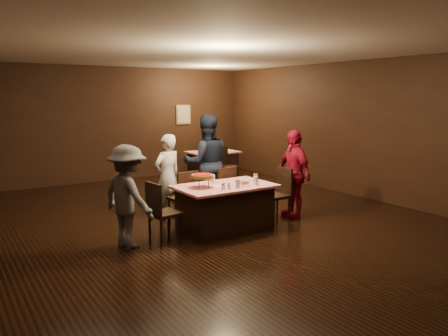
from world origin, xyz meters
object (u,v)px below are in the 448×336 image
(diner_grey_knit, at_px, (128,197))
(pizza_stand, at_px, (202,176))
(glass_front_left, at_px, (238,184))
(glass_back, at_px, (213,178))
(back_table, at_px, (213,166))
(chair_far_left, at_px, (182,197))
(glass_amber, at_px, (256,178))
(glass_front_right, at_px, (256,181))
(chair_end_right, at_px, (276,194))
(chair_back_near, at_px, (227,166))
(diner_red_shirt, at_px, (293,173))
(diner_navy_hoodie, at_px, (206,163))
(main_table, at_px, (225,208))
(chair_end_left, at_px, (165,212))
(plate_empty, at_px, (246,180))
(chair_far_right, at_px, (221,192))
(chair_back_far, at_px, (202,160))
(diner_white_jacket, at_px, (168,177))

(diner_grey_knit, relative_size, pizza_stand, 4.03)
(glass_front_left, relative_size, glass_back, 1.00)
(back_table, bearing_deg, glass_back, -121.80)
(back_table, xyz_separation_m, chair_far_left, (-2.61, -3.19, 0.09))
(glass_amber, bearing_deg, glass_front_right, -126.87)
(chair_end_right, distance_m, chair_back_near, 3.42)
(chair_back_near, height_order, diner_grey_knit, diner_grey_knit)
(diner_red_shirt, bearing_deg, glass_front_left, -68.57)
(chair_back_near, xyz_separation_m, glass_amber, (-1.61, -3.29, 0.37))
(glass_front_left, bearing_deg, diner_red_shirt, 12.49)
(diner_red_shirt, bearing_deg, glass_front_right, -66.65)
(diner_navy_hoodie, bearing_deg, main_table, 91.38)
(chair_end_left, height_order, diner_grey_knit, diner_grey_knit)
(chair_end_left, height_order, plate_empty, chair_end_left)
(chair_far_right, xyz_separation_m, pizza_stand, (-0.80, -0.70, 0.48))
(chair_back_far, bearing_deg, diner_red_shirt, 67.97)
(diner_white_jacket, bearing_deg, diner_grey_knit, 30.01)
(chair_end_left, bearing_deg, chair_back_far, -42.20)
(chair_back_near, distance_m, diner_white_jacket, 3.38)
(plate_empty, xyz_separation_m, glass_amber, (0.05, -0.20, 0.06))
(chair_end_left, relative_size, glass_front_right, 6.79)
(back_table, relative_size, glass_back, 9.29)
(back_table, relative_size, diner_grey_knit, 0.85)
(diner_red_shirt, bearing_deg, diner_navy_hoodie, -128.66)
(main_table, xyz_separation_m, plate_empty, (0.55, 0.15, 0.39))
(chair_far_right, height_order, glass_front_left, chair_far_right)
(chair_back_far, xyz_separation_m, glass_back, (-2.26, -4.24, 0.37))
(chair_far_left, distance_m, diner_grey_knit, 1.43)
(plate_empty, xyz_separation_m, glass_front_left, (-0.50, -0.45, 0.06))
(chair_back_far, relative_size, diner_white_jacket, 0.61)
(chair_end_right, height_order, plate_empty, chair_end_right)
(plate_empty, relative_size, glass_front_right, 1.79)
(diner_white_jacket, bearing_deg, diner_red_shirt, 136.73)
(chair_end_left, distance_m, diner_navy_hoodie, 2.02)
(back_table, xyz_separation_m, diner_navy_hoodie, (-1.80, -2.67, 0.56))
(chair_end_left, distance_m, chair_back_near, 4.63)
(diner_navy_hoodie, xyz_separation_m, pizza_stand, (-0.80, -1.22, 0.01))
(glass_front_right, xyz_separation_m, glass_back, (-0.50, 0.55, 0.00))
(diner_navy_hoodie, bearing_deg, chair_end_right, 137.77)
(glass_front_left, bearing_deg, plate_empty, 41.99)
(chair_back_near, relative_size, glass_front_left, 6.79)
(diner_red_shirt, height_order, glass_front_left, diner_red_shirt)
(diner_navy_hoodie, height_order, glass_front_right, diner_navy_hoodie)
(chair_back_far, distance_m, diner_navy_hoodie, 3.76)
(chair_end_right, relative_size, diner_navy_hoodie, 0.50)
(chair_end_right, xyz_separation_m, glass_front_left, (-1.05, -0.30, 0.37))
(main_table, bearing_deg, diner_white_jacket, 111.17)
(diner_navy_hoodie, bearing_deg, chair_back_near, -113.36)
(chair_far_right, bearing_deg, diner_navy_hoodie, -96.11)
(diner_white_jacket, height_order, plate_empty, diner_white_jacket)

